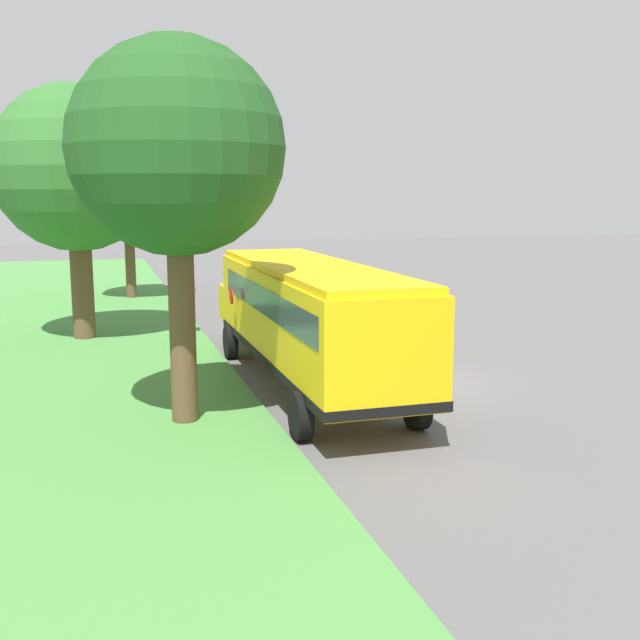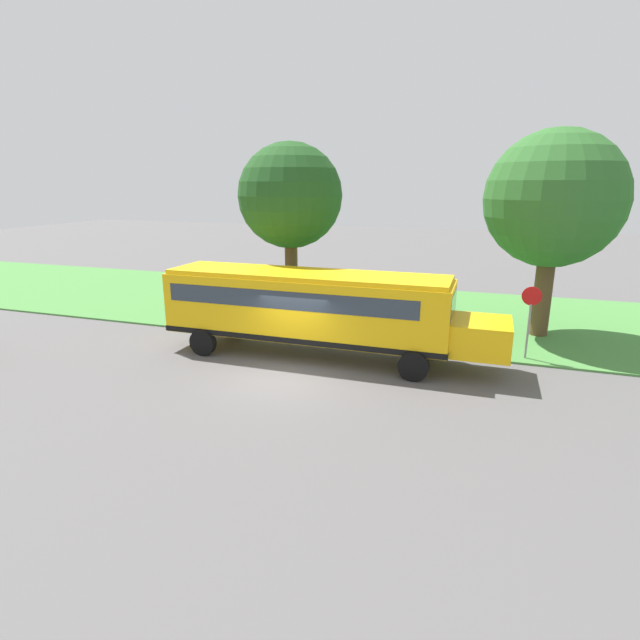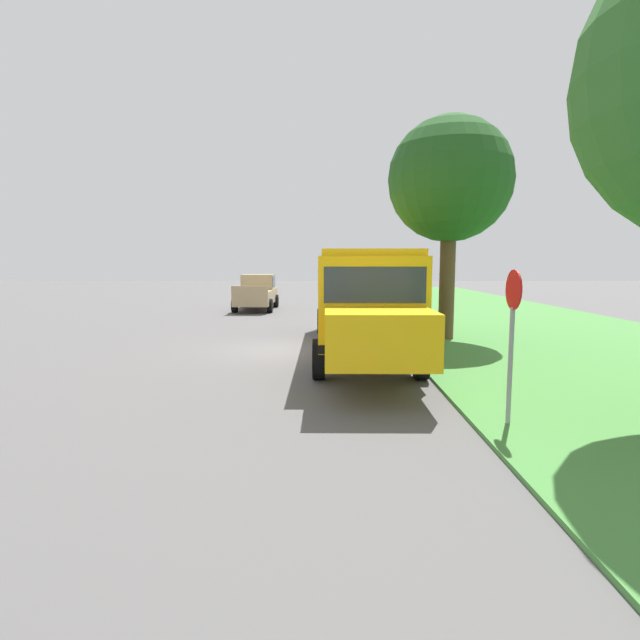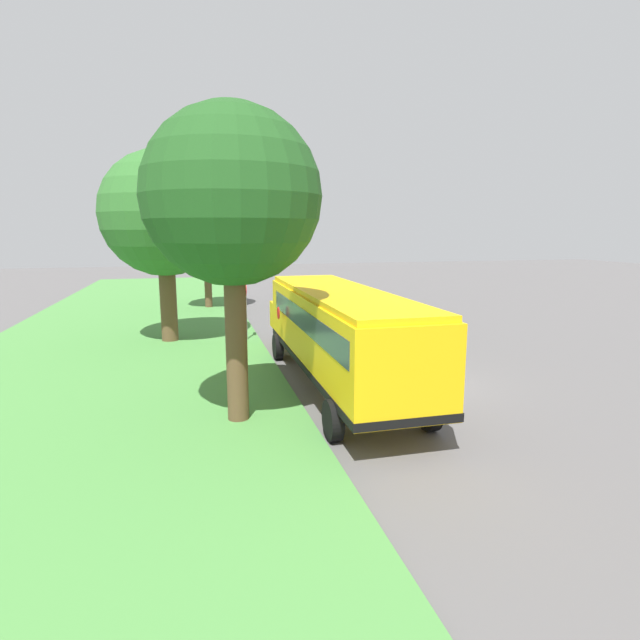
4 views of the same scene
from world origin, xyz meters
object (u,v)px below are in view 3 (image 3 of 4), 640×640
object	(u,v)px
oak_tree_beside_bus	(454,182)
stop_sign	(512,329)
pickup_truck	(257,292)
school_bus	(359,292)

from	to	relation	value
oak_tree_beside_bus	stop_sign	distance (m)	10.54
pickup_truck	stop_sign	world-z (taller)	stop_sign
school_bus	pickup_truck	bearing A→B (deg)	-69.81
pickup_truck	oak_tree_beside_bus	size ratio (longest dim) A/B	0.68
oak_tree_beside_bus	pickup_truck	bearing A→B (deg)	-54.18
school_bus	stop_sign	distance (m)	7.79
pickup_truck	oak_tree_beside_bus	xyz separation A→B (m)	(-8.67, 12.01, 4.60)
school_bus	oak_tree_beside_bus	distance (m)	5.54
school_bus	stop_sign	bearing A→B (deg)	105.49
school_bus	stop_sign	world-z (taller)	school_bus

